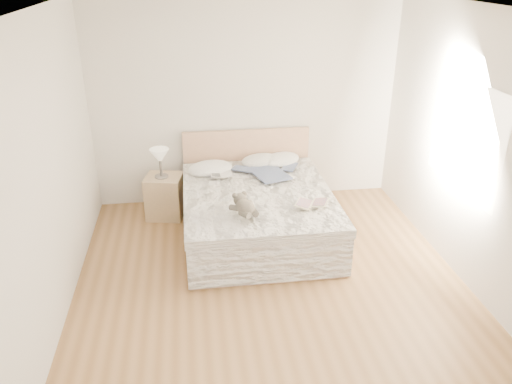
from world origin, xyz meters
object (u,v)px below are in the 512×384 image
Objects in this scene: childrens_book at (312,204)px; teddy_bear at (245,213)px; table_lamp at (160,157)px; nightstand at (165,196)px; photo_book at (221,175)px; bed at (257,210)px.

teddy_bear is (-0.75, -0.15, 0.02)m from childrens_book.
table_lamp is 1.10× the size of teddy_bear.
nightstand is 1.49× the size of table_lamp.
teddy_bear is at bearing -83.57° from photo_book.
bed is at bearing -47.49° from photo_book.
bed is 1.27m from nightstand.
table_lamp is (-0.02, -0.02, 0.55)m from nightstand.
bed is 1.38m from table_lamp.
table_lamp is 2.03m from childrens_book.
teddy_bear reaches higher than nightstand.
teddy_bear is at bearing -55.44° from nightstand.
teddy_bear reaches higher than childrens_book.
photo_book is at bearing -15.06° from table_lamp.
table_lamp is at bearing 162.29° from photo_book.
photo_book is (0.72, -0.22, 0.35)m from nightstand.
teddy_bear is (0.91, -1.28, -0.18)m from table_lamp.
table_lamp is at bearing 105.43° from teddy_bear.
bed reaches higher than nightstand.
table_lamp reaches higher than nightstand.
photo_book is at bearing -16.79° from nightstand.
bed is at bearing 161.01° from childrens_book.
childrens_book is at bearing -34.91° from nightstand.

